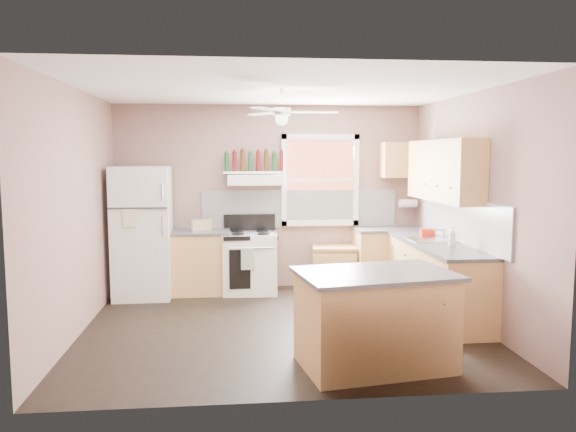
{
  "coord_description": "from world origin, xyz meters",
  "views": [
    {
      "loc": [
        -0.57,
        -6.29,
        1.98
      ],
      "look_at": [
        0.1,
        0.3,
        1.25
      ],
      "focal_mm": 35.0,
      "sensor_mm": 36.0,
      "label": 1
    }
  ],
  "objects": [
    {
      "name": "base_cabinet_corner",
      "position": [
        1.75,
        1.7,
        0.43
      ],
      "size": [
        1.0,
        0.6,
        0.86
      ],
      "primitive_type": "cube",
      "color": "tan",
      "rests_on": "floor"
    },
    {
      "name": "wall_right",
      "position": [
        2.27,
        0.0,
        1.35
      ],
      "size": [
        0.05,
        4.0,
        2.7
      ],
      "primitive_type": "cube",
      "color": "#805F59",
      "rests_on": "ground"
    },
    {
      "name": "backsplash_right",
      "position": [
        2.23,
        0.3,
        1.18
      ],
      "size": [
        0.03,
        2.6,
        0.55
      ],
      "primitive_type": "cube",
      "color": "white",
      "rests_on": "wall_right"
    },
    {
      "name": "upper_cabinet_right",
      "position": [
        2.08,
        0.5,
        1.78
      ],
      "size": [
        0.33,
        1.8,
        0.76
      ],
      "primitive_type": "cube",
      "color": "tan",
      "rests_on": "wall_right"
    },
    {
      "name": "backsplash_back",
      "position": [
        0.45,
        1.99,
        1.18
      ],
      "size": [
        2.9,
        0.03,
        0.55
      ],
      "primitive_type": "cube",
      "color": "white",
      "rests_on": "wall_back"
    },
    {
      "name": "counter_left",
      "position": [
        -1.06,
        1.7,
        0.88
      ],
      "size": [
        0.92,
        0.62,
        0.04
      ],
      "primitive_type": "cube",
      "color": "#3F3F41",
      "rests_on": "base_cabinet_left"
    },
    {
      "name": "base_cabinet_left",
      "position": [
        -1.06,
        1.7,
        0.43
      ],
      "size": [
        0.9,
        0.6,
        0.86
      ],
      "primitive_type": "cube",
      "color": "tan",
      "rests_on": "floor"
    },
    {
      "name": "red_caddy",
      "position": [
        2.01,
        0.84,
        0.95
      ],
      "size": [
        0.19,
        0.13,
        0.1
      ],
      "primitive_type": "cube",
      "rotation": [
        0.0,
        0.0,
        -0.08
      ],
      "color": "red",
      "rests_on": "counter_right"
    },
    {
      "name": "cart",
      "position": [
        0.93,
        1.75,
        0.32
      ],
      "size": [
        0.67,
        0.49,
        0.63
      ],
      "primitive_type": "cube",
      "rotation": [
        0.0,
        0.0,
        -0.11
      ],
      "color": "tan",
      "rests_on": "floor"
    },
    {
      "name": "wine_bottles",
      "position": [
        -0.23,
        1.87,
        1.88
      ],
      "size": [
        0.86,
        0.06,
        0.31
      ],
      "color": "#143819",
      "rests_on": "bottle_shelf"
    },
    {
      "name": "sink",
      "position": [
        1.94,
        0.5,
        0.9
      ],
      "size": [
        0.55,
        0.45,
        0.03
      ],
      "primitive_type": "cube",
      "color": "silver",
      "rests_on": "counter_right"
    },
    {
      "name": "counter_corner",
      "position": [
        1.75,
        1.7,
        0.88
      ],
      "size": [
        1.02,
        0.62,
        0.04
      ],
      "primitive_type": "cube",
      "color": "#3F3F41",
      "rests_on": "base_cabinet_corner"
    },
    {
      "name": "island_top",
      "position": [
        0.75,
        -1.32,
        0.88
      ],
      "size": [
        1.54,
        1.14,
        0.04
      ],
      "primitive_type": "cube",
      "rotation": [
        0.0,
        0.0,
        0.16
      ],
      "color": "#3F3F41",
      "rests_on": "island"
    },
    {
      "name": "refrigerator",
      "position": [
        -1.8,
        1.55,
        0.91
      ],
      "size": [
        0.78,
        0.76,
        1.82
      ],
      "primitive_type": "cube",
      "rotation": [
        0.0,
        0.0,
        0.02
      ],
      "color": "white",
      "rests_on": "floor"
    },
    {
      "name": "paper_towel",
      "position": [
        2.07,
        1.86,
        1.25
      ],
      "size": [
        0.26,
        0.12,
        0.12
      ],
      "primitive_type": "cylinder",
      "rotation": [
        0.0,
        1.57,
        0.0
      ],
      "color": "white",
      "rests_on": "wall_back"
    },
    {
      "name": "floor",
      "position": [
        0.0,
        0.0,
        0.0
      ],
      "size": [
        4.5,
        4.5,
        0.0
      ],
      "primitive_type": "plane",
      "color": "black",
      "rests_on": "ground"
    },
    {
      "name": "bottle_shelf",
      "position": [
        -0.23,
        1.87,
        1.72
      ],
      "size": [
        0.9,
        0.26,
        0.03
      ],
      "primitive_type": "cube",
      "color": "white",
      "rests_on": "range_hood"
    },
    {
      "name": "island",
      "position": [
        0.75,
        -1.32,
        0.43
      ],
      "size": [
        1.45,
        1.05,
        0.86
      ],
      "primitive_type": "cube",
      "rotation": [
        0.0,
        0.0,
        0.16
      ],
      "color": "tan",
      "rests_on": "floor"
    },
    {
      "name": "window_frame",
      "position": [
        0.75,
        1.96,
        1.6
      ],
      "size": [
        1.16,
        0.07,
        1.36
      ],
      "primitive_type": "cube",
      "color": "white",
      "rests_on": "wall_back"
    },
    {
      "name": "window_view",
      "position": [
        0.75,
        1.98,
        1.6
      ],
      "size": [
        1.0,
        0.02,
        1.2
      ],
      "primitive_type": "cube",
      "color": "brown",
      "rests_on": "wall_back"
    },
    {
      "name": "base_cabinet_right",
      "position": [
        1.95,
        0.3,
        0.43
      ],
      "size": [
        0.6,
        2.2,
        0.86
      ],
      "primitive_type": "cube",
      "color": "tan",
      "rests_on": "floor"
    },
    {
      "name": "faucet",
      "position": [
        2.1,
        0.5,
        0.97
      ],
      "size": [
        0.03,
        0.03,
        0.14
      ],
      "primitive_type": "cylinder",
      "color": "silver",
      "rests_on": "sink"
    },
    {
      "name": "range_hood",
      "position": [
        -0.23,
        1.75,
        1.62
      ],
      "size": [
        0.78,
        0.5,
        0.14
      ],
      "primitive_type": "cube",
      "color": "white",
      "rests_on": "wall_back"
    },
    {
      "name": "wall_back",
      "position": [
        0.0,
        2.02,
        1.35
      ],
      "size": [
        4.5,
        0.05,
        2.7
      ],
      "primitive_type": "cube",
      "color": "#805F59",
      "rests_on": "ground"
    },
    {
      "name": "toaster",
      "position": [
        -1.0,
        1.6,
        0.99
      ],
      "size": [
        0.32,
        0.25,
        0.18
      ],
      "primitive_type": "cube",
      "rotation": [
        0.0,
        0.0,
        0.36
      ],
      "color": "silver",
      "rests_on": "counter_left"
    },
    {
      "name": "ceiling",
      "position": [
        0.0,
        0.0,
        2.7
      ],
      "size": [
        4.5,
        4.5,
        0.0
      ],
      "primitive_type": "plane",
      "color": "white",
      "rests_on": "ground"
    },
    {
      "name": "counter_right",
      "position": [
        1.94,
        0.3,
        0.88
      ],
      "size": [
        0.62,
        2.22,
        0.04
      ],
      "primitive_type": "cube",
      "color": "#3F3F41",
      "rests_on": "base_cabinet_right"
    },
    {
      "name": "ceiling_fan_hub",
      "position": [
        0.0,
        0.0,
        2.45
      ],
      "size": [
        0.2,
        0.2,
        0.08
      ],
      "primitive_type": "cylinder",
      "color": "white",
      "rests_on": "ceiling"
    },
    {
      "name": "soap_bottle",
      "position": [
        2.01,
        -0.0,
        1.02
      ],
      "size": [
        0.1,
        0.1,
        0.23
      ],
      "primitive_type": "imported",
      "rotation": [
        0.0,
        0.0,
        1.74
      ],
      "color": "silver",
      "rests_on": "counter_right"
    },
    {
      "name": "upper_cabinet_corner",
      "position": [
        1.95,
        1.83,
        1.9
      ],
      "size": [
        0.6,
        0.33,
        0.52
      ],
      "primitive_type": "cube",
      "color": "tan",
      "rests_on": "wall_back"
    },
    {
      "name": "wall_left",
      "position": [
        -2.27,
        0.0,
        1.35
      ],
      "size": [
        0.05,
        4.0,
        2.7
      ],
      "primitive_type": "cube",
      "color": "#805F59",
      "rests_on": "ground"
    },
    {
      "name": "stove",
      "position": [
        -0.31,
        1.66,
        0.43
      ],
      "size": [
        0.79,
        0.68,
        0.86
      ],
      "primitive_type": "cube",
      "rotation": [
        0.0,
        0.0,
        -0.06
      ],
      "color": "white",
      "rests_on": "floor"
    }
  ]
}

